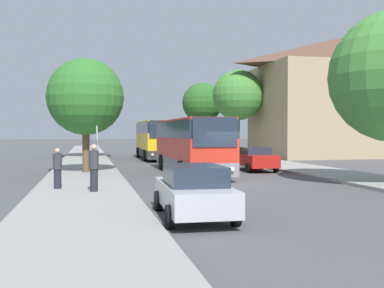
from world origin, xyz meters
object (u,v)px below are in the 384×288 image
object	(u,v)px
bus_stop_sign	(97,148)
bus_front	(191,145)
bus_middle	(155,139)
tree_right_near	(238,95)
parked_car_right_near	(255,158)
pedestrian_waiting_far	(94,167)
tree_left_far	(86,97)
tree_right_mid	(202,103)
parked_car_left_curb	(194,191)
pedestrian_waiting_near	(58,168)
tree_left_near	(87,103)
parked_car_right_far	(190,149)

from	to	relation	value
bus_stop_sign	bus_front	bearing A→B (deg)	46.32
bus_middle	tree_right_near	distance (m)	10.17
parked_car_right_near	pedestrian_waiting_far	distance (m)	13.75
pedestrian_waiting_far	bus_front	bearing A→B (deg)	39.11
bus_stop_sign	tree_right_near	size ratio (longest dim) A/B	0.30
bus_middle	bus_stop_sign	distance (m)	21.65
tree_left_far	tree_right_mid	size ratio (longest dim) A/B	0.81
bus_stop_sign	pedestrian_waiting_far	distance (m)	2.40
parked_car_left_curb	pedestrian_waiting_near	distance (m)	7.89
pedestrian_waiting_far	tree_left_near	distance (m)	26.41
tree_left_near	bus_front	bearing A→B (deg)	-71.48
bus_front	tree_right_near	xyz separation A→B (m)	(8.94, 17.44, 4.53)
tree_right_mid	parked_car_right_far	bearing A→B (deg)	-119.65
tree_right_near	tree_left_near	bearing A→B (deg)	178.08
pedestrian_waiting_far	tree_right_mid	xyz separation A→B (m)	(12.84, 33.09, 4.83)
bus_front	parked_car_right_far	bearing A→B (deg)	77.61
parked_car_right_far	bus_stop_sign	xyz separation A→B (m)	(-10.17, -26.39, 1.02)
parked_car_right_far	pedestrian_waiting_near	size ratio (longest dim) A/B	2.71
pedestrian_waiting_far	tree_left_far	world-z (taller)	tree_left_far
parked_car_right_near	tree_right_mid	bearing A→B (deg)	-93.64
bus_middle	pedestrian_waiting_far	bearing A→B (deg)	-102.94
pedestrian_waiting_near	pedestrian_waiting_far	size ratio (longest dim) A/B	0.90
tree_left_far	tree_right_mid	bearing A→B (deg)	61.40
parked_car_left_curb	pedestrian_waiting_near	world-z (taller)	pedestrian_waiting_near
pedestrian_waiting_near	pedestrian_waiting_far	bearing A→B (deg)	-38.69
bus_front	parked_car_right_near	xyz separation A→B (m)	(4.50, 1.04, -0.93)
bus_middle	pedestrian_waiting_near	distance (m)	23.11
parked_car_left_curb	parked_car_right_near	distance (m)	16.41
bus_front	parked_car_right_far	world-z (taller)	bus_front
parked_car_left_curb	parked_car_right_near	size ratio (longest dim) A/B	1.03
parked_car_right_near	tree_left_far	distance (m)	11.22
bus_front	pedestrian_waiting_far	distance (m)	9.97
parked_car_right_far	tree_right_mid	bearing A→B (deg)	-120.87
pedestrian_waiting_near	bus_front	bearing A→B (deg)	46.35
bus_middle	tree_left_far	world-z (taller)	tree_left_far
bus_front	bus_stop_sign	bearing A→B (deg)	-133.47
bus_stop_sign	tree_right_mid	world-z (taller)	tree_right_mid
parked_car_right_near	bus_stop_sign	bearing A→B (deg)	36.93
bus_stop_sign	pedestrian_waiting_near	world-z (taller)	bus_stop_sign
bus_stop_sign	tree_left_far	xyz separation A→B (m)	(-0.51, 6.61, 2.75)
bus_stop_sign	tree_left_far	world-z (taller)	tree_left_far
bus_middle	parked_car_right_far	xyz separation A→B (m)	(4.51, 5.50, -1.10)
bus_stop_sign	tree_left_far	size ratio (longest dim) A/B	0.40
tree_right_near	tree_right_mid	bearing A→B (deg)	103.72
pedestrian_waiting_far	tree_right_near	bearing A→B (deg)	44.46
bus_middle	parked_car_left_curb	size ratio (longest dim) A/B	2.46
parked_car_left_curb	bus_stop_sign	xyz separation A→B (m)	(-2.57, 7.71, 0.98)
bus_front	pedestrian_waiting_far	size ratio (longest dim) A/B	5.86
parked_car_left_curb	parked_car_right_near	bearing A→B (deg)	65.23
parked_car_right_far	tree_left_far	distance (m)	22.80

